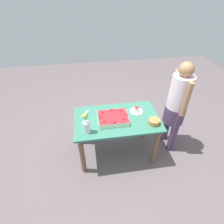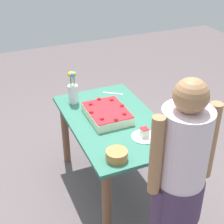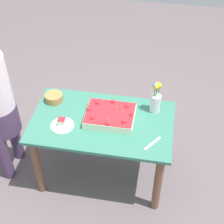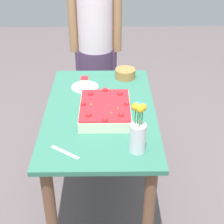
% 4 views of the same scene
% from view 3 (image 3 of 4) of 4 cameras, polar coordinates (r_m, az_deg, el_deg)
% --- Properties ---
extents(ground_plane, '(8.00, 8.00, 0.00)m').
position_cam_3_polar(ground_plane, '(3.49, -1.44, -10.10)').
color(ground_plane, '#625658').
extents(dining_table, '(1.22, 0.73, 0.73)m').
position_cam_3_polar(dining_table, '(3.05, -1.63, -3.35)').
color(dining_table, '#34735D').
rests_on(dining_table, ground_plane).
extents(sheet_cake, '(0.42, 0.32, 0.10)m').
position_cam_3_polar(sheet_cake, '(2.94, -0.32, -0.62)').
color(sheet_cake, '#E8EFC8').
rests_on(sheet_cake, dining_table).
extents(serving_plate_with_slice, '(0.20, 0.20, 0.08)m').
position_cam_3_polar(serving_plate_with_slice, '(2.92, -8.29, -1.99)').
color(serving_plate_with_slice, white).
rests_on(serving_plate_with_slice, dining_table).
extents(cake_knife, '(0.13, 0.17, 0.00)m').
position_cam_3_polar(cake_knife, '(2.78, 6.74, -5.21)').
color(cake_knife, silver).
rests_on(cake_knife, dining_table).
extents(flower_vase, '(0.09, 0.09, 0.30)m').
position_cam_3_polar(flower_vase, '(2.99, 7.28, 1.97)').
color(flower_vase, silver).
rests_on(flower_vase, dining_table).
extents(fruit_bowl, '(0.16, 0.16, 0.07)m').
position_cam_3_polar(fruit_bowl, '(3.17, -9.63, 2.37)').
color(fruit_bowl, '#B37A3F').
rests_on(fruit_bowl, dining_table).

